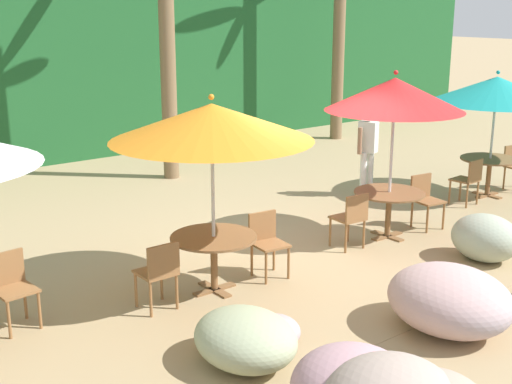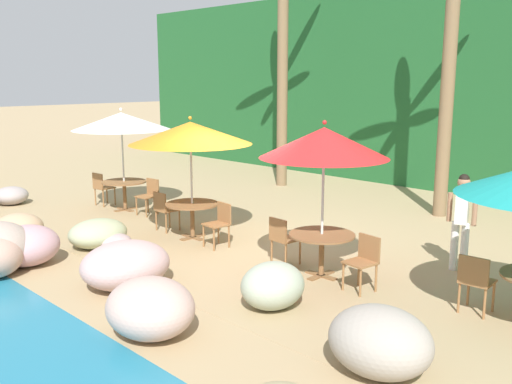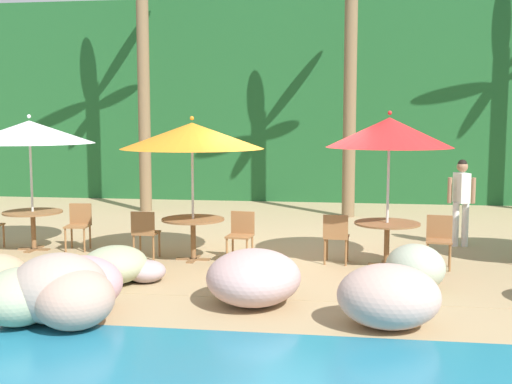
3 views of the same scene
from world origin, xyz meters
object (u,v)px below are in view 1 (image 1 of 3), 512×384
object	(u,v)px
chair_orange_seaward	(267,239)
dining_table_red	(389,200)
chair_red_inland	(352,216)
umbrella_teal	(497,90)
umbrella_orange	(212,122)
chair_white_seaward	(11,284)
dining_table_teal	(490,165)
chair_red_seaward	(425,197)
chair_orange_inland	(159,271)
dining_table_orange	(214,245)
umbrella_red	(395,94)
chair_teal_inland	(469,178)
waiter_in_white	(368,145)

from	to	relation	value
chair_orange_seaward	dining_table_red	distance (m)	2.49
chair_red_inland	umbrella_teal	size ratio (longest dim) A/B	0.36
umbrella_orange	umbrella_teal	size ratio (longest dim) A/B	1.04
chair_white_seaward	dining_table_teal	bearing A→B (deg)	-0.66
dining_table_red	dining_table_teal	bearing A→B (deg)	7.42
dining_table_red	chair_red_seaward	size ratio (longest dim) A/B	1.26
chair_orange_inland	dining_table_orange	bearing A→B (deg)	6.23
chair_white_seaward	umbrella_red	world-z (taller)	umbrella_red
chair_white_seaward	chair_teal_inland	bearing A→B (deg)	-1.79
umbrella_orange	umbrella_red	world-z (taller)	umbrella_red
chair_orange_inland	chair_red_seaward	world-z (taller)	same
chair_orange_inland	dining_table_red	world-z (taller)	chair_orange_inland
chair_white_seaward	umbrella_red	xyz separation A→B (m)	(5.71, -0.54, 1.74)
chair_orange_inland	chair_orange_seaward	bearing A→B (deg)	3.06
chair_white_seaward	umbrella_teal	bearing A→B (deg)	-0.66
umbrella_red	chair_teal_inland	distance (m)	3.05
umbrella_orange	chair_red_seaward	size ratio (longest dim) A/B	2.90
dining_table_red	chair_teal_inland	bearing A→B (deg)	6.47
dining_table_teal	waiter_in_white	world-z (taller)	waiter_in_white
chair_white_seaward	umbrella_teal	xyz separation A→B (m)	(9.05, -0.10, 1.52)
chair_orange_inland	chair_red_inland	xyz separation A→B (m)	(3.34, 0.11, 0.00)
dining_table_orange	waiter_in_white	distance (m)	5.23
dining_table_orange	chair_red_seaward	size ratio (longest dim) A/B	1.26
chair_red_inland	dining_table_teal	bearing A→B (deg)	6.34
chair_orange_inland	chair_red_inland	bearing A→B (deg)	1.84
chair_red_seaward	dining_table_teal	world-z (taller)	chair_red_seaward
dining_table_orange	chair_orange_inland	world-z (taller)	chair_orange_inland
chair_orange_seaward	dining_table_teal	bearing A→B (deg)	4.72
chair_red_inland	umbrella_orange	bearing A→B (deg)	-179.66
chair_orange_inland	dining_table_teal	xyz separation A→B (m)	(7.53, 0.57, 0.10)
chair_orange_seaward	dining_table_red	xyz separation A→B (m)	(2.49, 0.05, 0.10)
umbrella_orange	umbrella_teal	distance (m)	6.70
chair_teal_inland	umbrella_red	bearing A→B (deg)	-173.53
waiter_in_white	chair_orange_seaward	bearing A→B (deg)	-154.34
umbrella_red	waiter_in_white	bearing A→B (deg)	51.20
chair_red_seaward	chair_teal_inland	distance (m)	1.67
chair_orange_inland	chair_red_seaward	size ratio (longest dim) A/B	1.00
chair_white_seaward	chair_red_seaward	world-z (taller)	same
chair_orange_inland	waiter_in_white	world-z (taller)	waiter_in_white
dining_table_teal	dining_table_red	bearing A→B (deg)	-172.58
umbrella_red	dining_table_teal	world-z (taller)	umbrella_red
dining_table_orange	dining_table_red	distance (m)	3.35
chair_orange_seaward	umbrella_teal	size ratio (longest dim) A/B	0.36
umbrella_teal	waiter_in_white	world-z (taller)	umbrella_teal
umbrella_red	chair_red_inland	xyz separation A→B (m)	(-0.85, -0.03, -1.74)
chair_teal_inland	chair_white_seaward	bearing A→B (deg)	178.21
dining_table_orange	chair_red_inland	bearing A→B (deg)	0.34
umbrella_orange	umbrella_red	distance (m)	3.35
chair_white_seaward	dining_table_orange	bearing A→B (deg)	-13.87
chair_white_seaward	umbrella_red	bearing A→B (deg)	-5.39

